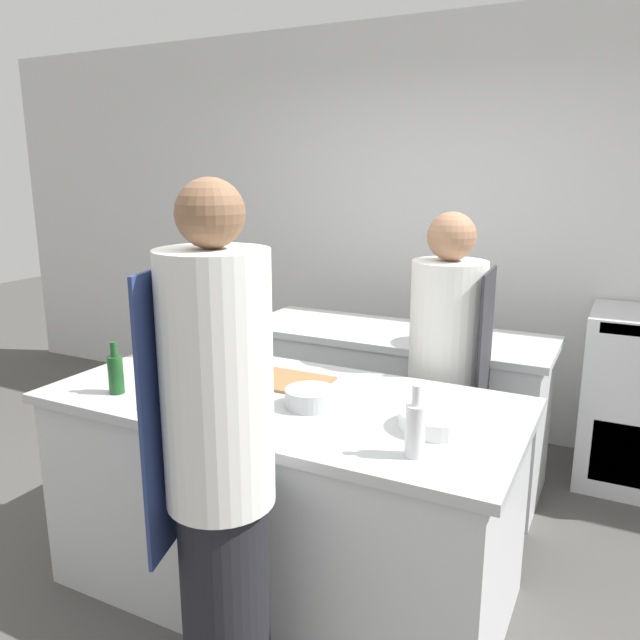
% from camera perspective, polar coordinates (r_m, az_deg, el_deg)
% --- Properties ---
extents(ground_plane, '(16.00, 16.00, 0.00)m').
position_cam_1_polar(ground_plane, '(3.04, -3.25, -23.03)').
color(ground_plane, '#4C4947').
extents(wall_back, '(8.00, 0.06, 2.80)m').
position_cam_1_polar(wall_back, '(4.43, 10.59, 8.01)').
color(wall_back, silver).
rests_on(wall_back, ground_plane).
extents(prep_counter, '(1.97, 0.94, 0.90)m').
position_cam_1_polar(prep_counter, '(2.79, -3.37, -15.59)').
color(prep_counter, silver).
rests_on(prep_counter, ground_plane).
extents(pass_counter, '(1.79, 0.65, 0.90)m').
position_cam_1_polar(pass_counter, '(3.79, 6.70, -7.60)').
color(pass_counter, silver).
rests_on(pass_counter, ground_plane).
extents(chef_at_prep_near, '(0.38, 0.37, 1.79)m').
position_cam_1_polar(chef_at_prep_near, '(1.97, -9.16, -13.85)').
color(chef_at_prep_near, black).
rests_on(chef_at_prep_near, ground_plane).
extents(chef_at_stove, '(0.38, 0.36, 1.63)m').
position_cam_1_polar(chef_at_stove, '(3.10, 11.39, -5.44)').
color(chef_at_stove, black).
rests_on(chef_at_stove, ground_plane).
extents(bottle_olive_oil, '(0.06, 0.06, 0.24)m').
position_cam_1_polar(bottle_olive_oil, '(3.22, -14.52, -1.58)').
color(bottle_olive_oil, '#5B2319').
rests_on(bottle_olive_oil, prep_counter).
extents(bottle_vinegar, '(0.06, 0.06, 0.22)m').
position_cam_1_polar(bottle_vinegar, '(2.75, -18.17, -4.62)').
color(bottle_vinegar, '#19471E').
rests_on(bottle_vinegar, prep_counter).
extents(bottle_wine, '(0.07, 0.07, 0.24)m').
position_cam_1_polar(bottle_wine, '(2.07, 8.68, -9.77)').
color(bottle_wine, silver).
rests_on(bottle_wine, prep_counter).
extents(bowl_mixing_large, '(0.20, 0.20, 0.07)m').
position_cam_1_polar(bowl_mixing_large, '(2.48, -0.88, -7.11)').
color(bowl_mixing_large, '#B7BABC').
rests_on(bowl_mixing_large, prep_counter).
extents(bowl_prep_small, '(0.18, 0.18, 0.07)m').
position_cam_1_polar(bowl_prep_small, '(2.54, -13.03, -7.01)').
color(bowl_prep_small, white).
rests_on(bowl_prep_small, prep_counter).
extents(bowl_ceramic_blue, '(0.27, 0.27, 0.07)m').
position_cam_1_polar(bowl_ceramic_blue, '(2.78, -12.03, -5.15)').
color(bowl_ceramic_blue, tan).
rests_on(bowl_ceramic_blue, prep_counter).
extents(bowl_wooden_salad, '(0.27, 0.27, 0.06)m').
position_cam_1_polar(bowl_wooden_salad, '(2.32, 10.60, -8.99)').
color(bowl_wooden_salad, white).
rests_on(bowl_wooden_salad, prep_counter).
extents(cup, '(0.09, 0.09, 0.09)m').
position_cam_1_polar(cup, '(3.32, -11.89, -1.92)').
color(cup, '#33477F').
rests_on(cup, prep_counter).
extents(cutting_board, '(0.43, 0.27, 0.01)m').
position_cam_1_polar(cutting_board, '(2.78, -3.62, -5.48)').
color(cutting_board, olive).
rests_on(cutting_board, prep_counter).
extents(stockpot, '(0.31, 0.31, 0.20)m').
position_cam_1_polar(stockpot, '(3.40, 12.08, -0.57)').
color(stockpot, silver).
rests_on(stockpot, pass_counter).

